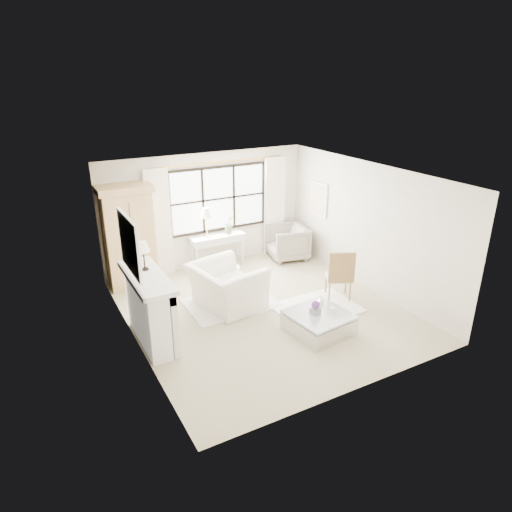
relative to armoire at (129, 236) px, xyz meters
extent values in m
plane|color=tan|center=(1.94, -2.44, -1.14)|extent=(5.50, 5.50, 0.00)
plane|color=silver|center=(1.94, -2.44, 1.56)|extent=(5.50, 5.50, 0.00)
plane|color=silver|center=(1.94, 0.31, 0.21)|extent=(5.00, 0.00, 5.00)
plane|color=silver|center=(1.94, -5.19, 0.21)|extent=(5.00, 0.00, 5.00)
plane|color=white|center=(-0.56, -2.44, 0.21)|extent=(0.00, 5.50, 5.50)
plane|color=beige|center=(4.44, -2.44, 0.21)|extent=(0.00, 5.50, 5.50)
cube|color=white|center=(2.24, 0.29, 0.46)|extent=(2.40, 0.02, 1.50)
cylinder|color=#AA843B|center=(2.24, 0.23, 1.33)|extent=(3.30, 0.04, 0.04)
cube|color=white|center=(0.74, 0.21, 0.10)|extent=(0.55, 0.10, 2.47)
cube|color=white|center=(3.74, 0.21, 0.10)|extent=(0.55, 0.10, 2.47)
cube|color=silver|center=(-0.35, -2.44, -0.55)|extent=(0.34, 1.50, 1.18)
cube|color=silver|center=(-0.18, -2.44, -0.61)|extent=(0.03, 1.22, 0.97)
cube|color=black|center=(-0.17, -2.44, -0.82)|extent=(0.06, 0.52, 0.50)
cube|color=silver|center=(-0.31, -2.44, 0.08)|extent=(0.58, 1.66, 0.08)
cube|color=white|center=(-0.53, -2.44, 0.70)|extent=(0.05, 1.15, 0.95)
cube|color=silver|center=(-0.50, -2.44, 0.70)|extent=(0.02, 1.00, 0.80)
cube|color=white|center=(4.41, -0.74, 0.41)|extent=(0.04, 0.62, 0.82)
cube|color=beige|center=(4.39, -0.74, 0.41)|extent=(0.01, 0.52, 0.72)
cylinder|color=black|center=(-0.27, -2.21, 0.14)|extent=(0.12, 0.12, 0.03)
cylinder|color=black|center=(-0.27, -2.21, 0.30)|extent=(0.03, 0.03, 0.30)
cone|color=#FFF0D0|center=(-0.27, -2.21, 0.54)|extent=(0.22, 0.22, 0.18)
cube|color=tan|center=(0.00, 0.00, -0.09)|extent=(1.01, 0.62, 2.10)
cube|color=tan|center=(0.00, 0.00, 1.03)|extent=(1.13, 0.72, 0.14)
cube|color=silver|center=(2.06, 0.04, -0.46)|extent=(1.24, 0.42, 0.14)
cube|color=silver|center=(2.06, 0.04, -0.37)|extent=(1.30, 0.46, 0.06)
cylinder|color=gold|center=(1.82, 0.06, -0.32)|extent=(0.14, 0.14, 0.03)
cylinder|color=gold|center=(1.82, 0.06, -0.08)|extent=(0.02, 0.02, 0.46)
cone|color=beige|center=(1.82, 0.06, 0.24)|extent=(0.28, 0.28, 0.22)
imported|color=#566C48|center=(2.38, 0.05, -0.10)|extent=(0.34, 0.34, 0.49)
cylinder|color=silver|center=(1.80, -1.22, -1.12)|extent=(0.26, 0.26, 0.03)
cylinder|color=silver|center=(1.80, -1.22, -0.89)|extent=(0.06, 0.06, 0.44)
cylinder|color=white|center=(1.80, -1.22, -0.65)|extent=(0.40, 0.40, 0.03)
cube|color=silver|center=(1.49, -1.88, -1.12)|extent=(1.79, 1.28, 0.03)
cube|color=white|center=(2.90, -2.86, -1.12)|extent=(1.60, 1.20, 0.03)
imported|color=white|center=(1.38, -1.90, -0.70)|extent=(1.39, 1.53, 0.87)
imported|color=gray|center=(3.80, -0.33, -0.72)|extent=(1.09, 1.07, 0.84)
cube|color=beige|center=(3.56, -2.68, -0.68)|extent=(0.64, 0.63, 0.07)
cube|color=olive|center=(3.45, -2.88, -0.36)|extent=(0.45, 0.26, 0.60)
cube|color=silver|center=(2.41, -3.59, -0.98)|extent=(1.11, 1.11, 0.32)
cube|color=silver|center=(2.41, -3.59, -0.78)|extent=(1.11, 1.11, 0.04)
cube|color=slate|center=(2.33, -3.58, -0.70)|extent=(0.18, 0.18, 0.11)
sphere|color=#532C6F|center=(2.33, -3.58, -0.57)|extent=(0.15, 0.15, 0.15)
cylinder|color=silver|center=(2.60, -3.71, -0.70)|extent=(0.09, 0.09, 0.12)
imported|color=silver|center=(2.63, -3.33, -0.69)|extent=(0.18, 0.18, 0.14)
camera|label=1|loc=(-2.02, -9.33, 3.24)|focal=32.00mm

